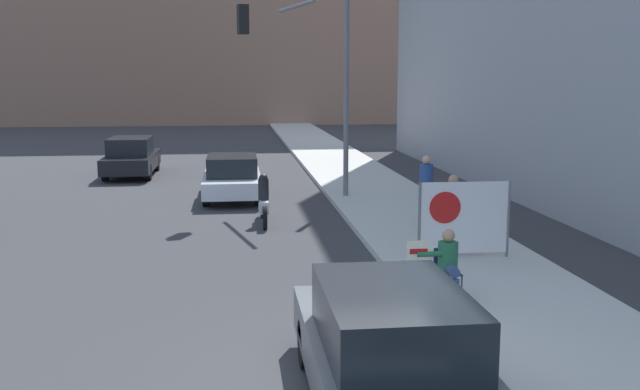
% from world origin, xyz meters
% --- Properties ---
extents(ground_plane, '(160.00, 160.00, 0.00)m').
position_xyz_m(ground_plane, '(0.00, 0.00, 0.00)').
color(ground_plane, '#38383A').
extents(sidewalk_curb, '(3.39, 90.00, 0.15)m').
position_xyz_m(sidewalk_curb, '(3.32, 15.00, 0.08)').
color(sidewalk_curb, beige).
rests_on(sidewalk_curb, ground_plane).
extents(seated_protester, '(0.93, 0.77, 1.17)m').
position_xyz_m(seated_protester, '(2.20, 3.03, 0.77)').
color(seated_protester, '#474C56').
rests_on(seated_protester, sidewalk_curb).
extents(jogger_on_sidewalk, '(0.34, 0.34, 1.65)m').
position_xyz_m(jogger_on_sidewalk, '(3.26, 6.21, 0.99)').
color(jogger_on_sidewalk, '#334775').
rests_on(jogger_on_sidewalk, sidewalk_curb).
extents(pedestrian_behind, '(0.34, 0.34, 1.75)m').
position_xyz_m(pedestrian_behind, '(3.48, 9.15, 1.05)').
color(pedestrian_behind, '#756651').
rests_on(pedestrian_behind, sidewalk_curb).
extents(protest_banner, '(1.94, 0.06, 1.59)m').
position_xyz_m(protest_banner, '(3.31, 5.63, 1.00)').
color(protest_banner, slate).
rests_on(protest_banner, sidewalk_curb).
extents(traffic_light_pole, '(3.42, 3.19, 6.07)m').
position_xyz_m(traffic_light_pole, '(1.00, 13.53, 4.26)').
color(traffic_light_pole, slate).
rests_on(traffic_light_pole, sidewalk_curb).
extents(parked_car_curbside, '(1.78, 4.63, 1.53)m').
position_xyz_m(parked_car_curbside, '(0.38, -0.70, 0.76)').
color(parked_car_curbside, '#565B60').
rests_on(parked_car_curbside, ground_plane).
extents(car_on_road_nearest, '(1.80, 4.40, 1.40)m').
position_xyz_m(car_on_road_nearest, '(-1.40, 14.56, 0.70)').
color(car_on_road_nearest, silver).
rests_on(car_on_road_nearest, ground_plane).
extents(car_on_road_midblock, '(1.81, 4.69, 1.53)m').
position_xyz_m(car_on_road_midblock, '(-5.37, 20.49, 0.76)').
color(car_on_road_midblock, black).
rests_on(car_on_road_midblock, ground_plane).
extents(motorcycle_on_road, '(0.28, 2.17, 1.33)m').
position_xyz_m(motorcycle_on_road, '(-0.58, 10.44, 0.56)').
color(motorcycle_on_road, silver).
rests_on(motorcycle_on_road, ground_plane).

